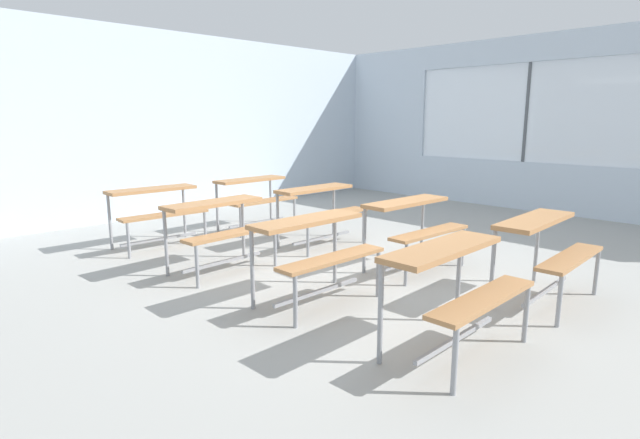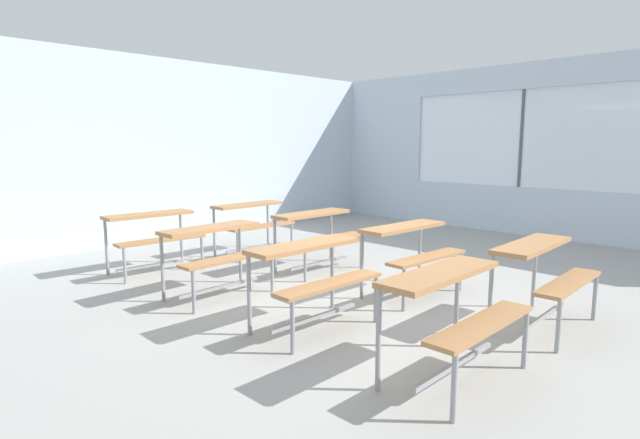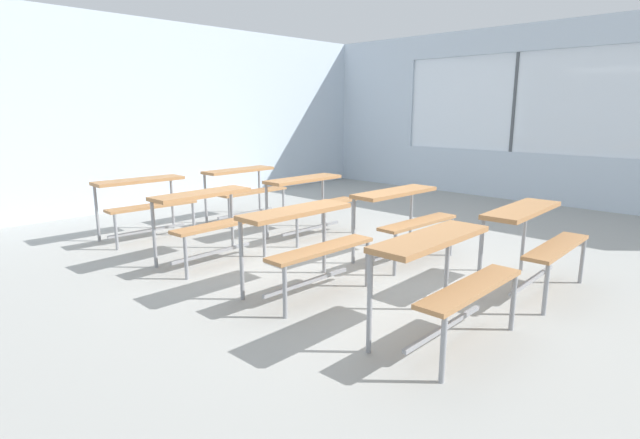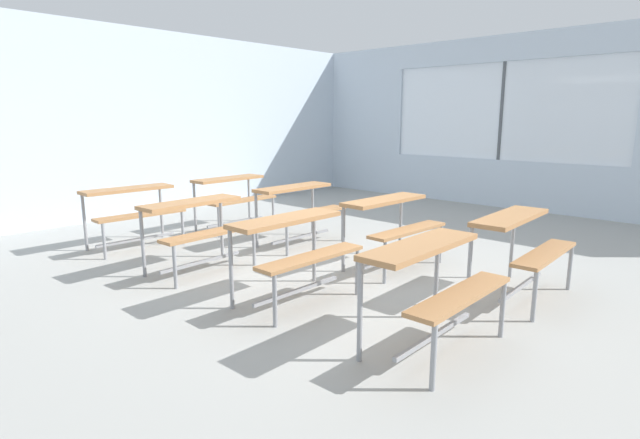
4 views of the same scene
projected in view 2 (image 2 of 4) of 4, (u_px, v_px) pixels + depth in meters
The scene contains 11 objects.
ground at pixel (355, 302), 5.21m from camera, with size 10.00×9.00×0.05m, color #9E9E99.
wall_back at pixel (148, 151), 8.13m from camera, with size 10.00×0.12×3.00m, color silver.
wall_right at pixel (558, 154), 8.38m from camera, with size 0.12×9.00×3.00m.
desk_bench_r0c0 at pixel (454, 299), 3.37m from camera, with size 1.11×0.60×0.74m.
desk_bench_r0c1 at pixel (544, 264), 4.35m from camera, with size 1.12×0.63×0.74m.
desk_bench_r1c0 at pixel (313, 265), 4.32m from camera, with size 1.11×0.60×0.74m.
desk_bench_r1c1 at pixel (411, 243), 5.30m from camera, with size 1.12×0.63×0.74m.
desk_bench_r2c0 at pixel (217, 244), 5.24m from camera, with size 1.13×0.64×0.74m.
desk_bench_r2c1 at pixel (318, 227), 6.33m from camera, with size 1.10×0.59×0.74m.
desk_bench_r3c0 at pixel (153, 228), 6.25m from camera, with size 1.12×0.63×0.74m.
desk_bench_r3c1 at pixel (252, 216), 7.28m from camera, with size 1.11×0.61×0.74m.
Camera 2 is at (-3.80, -3.30, 1.60)m, focal length 28.00 mm.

